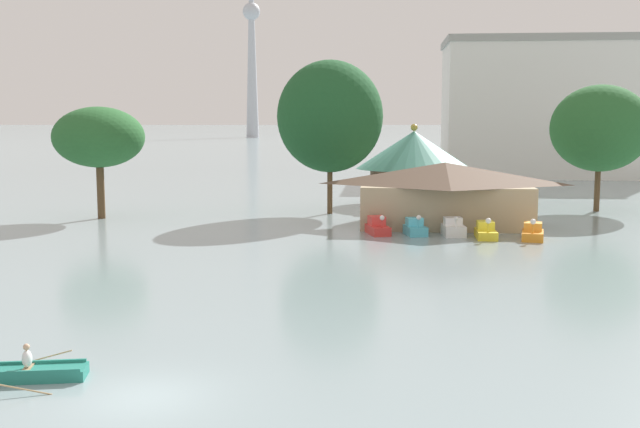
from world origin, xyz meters
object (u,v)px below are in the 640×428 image
object	(u,v)px
distant_broadcast_tower	(251,21)
green_roof_pavilion	(414,163)
pedal_boat_white	(453,228)
boathouse	(445,193)
pedal_boat_orange	(533,233)
shoreline_tree_mid	(330,116)
rowboat_with_rower	(35,372)
pedal_boat_yellow	(486,231)
shoreline_tree_tall_left	(99,137)
background_building_block	(548,108)
pedal_boat_red	(378,227)
shoreline_tree_right	(600,128)
pedal_boat_cyan	(415,228)

from	to	relation	value
distant_broadcast_tower	green_roof_pavilion	bearing A→B (deg)	-76.57
green_roof_pavilion	distant_broadcast_tower	bearing A→B (deg)	103.43
pedal_boat_white	boathouse	size ratio (longest dim) A/B	0.18
pedal_boat_white	pedal_boat_orange	xyz separation A→B (m)	(5.43, -1.41, -0.05)
pedal_boat_white	shoreline_tree_mid	size ratio (longest dim) A/B	0.19
rowboat_with_rower	pedal_boat_yellow	size ratio (longest dim) A/B	1.17
pedal_boat_orange	shoreline_tree_tall_left	bearing A→B (deg)	-92.37
pedal_boat_orange	background_building_block	world-z (taller)	background_building_block
pedal_boat_orange	distant_broadcast_tower	world-z (taller)	distant_broadcast_tower
rowboat_with_rower	pedal_boat_red	xyz separation A→B (m)	(10.95, 32.20, 0.30)
pedal_boat_red	boathouse	xyz separation A→B (m)	(5.25, 4.58, 2.14)
shoreline_tree_tall_left	pedal_boat_red	bearing A→B (deg)	-15.93
pedal_boat_red	shoreline_tree_tall_left	size ratio (longest dim) A/B	0.31
boathouse	shoreline_tree_right	distance (m)	19.10
pedal_boat_red	pedal_boat_cyan	distance (m)	2.77
pedal_boat_yellow	shoreline_tree_mid	size ratio (longest dim) A/B	0.21
boathouse	green_roof_pavilion	xyz separation A→B (m)	(-1.93, 14.83, 1.49)
green_roof_pavilion	pedal_boat_yellow	bearing A→B (deg)	-77.88
pedal_boat_cyan	shoreline_tree_tall_left	size ratio (longest dim) A/B	0.26
pedal_boat_white	shoreline_tree_tall_left	size ratio (longest dim) A/B	0.27
pedal_boat_red	boathouse	distance (m)	7.29
pedal_boat_cyan	green_roof_pavilion	distance (m)	19.97
pedal_boat_cyan	boathouse	xyz separation A→B (m)	(2.49, 4.79, 2.16)
rowboat_with_rower	shoreline_tree_right	world-z (taller)	shoreline_tree_right
rowboat_with_rower	pedal_boat_red	world-z (taller)	pedal_boat_red
pedal_boat_cyan	distant_broadcast_tower	bearing A→B (deg)	179.41
pedal_boat_white	boathouse	distance (m)	5.28
pedal_boat_white	shoreline_tree_tall_left	xyz separation A→B (m)	(-29.27, 7.01, 6.39)
pedal_boat_red	shoreline_tree_tall_left	distance (m)	25.50
boathouse	green_roof_pavilion	size ratio (longest dim) A/B	1.25
pedal_boat_yellow	background_building_block	world-z (taller)	background_building_block
pedal_boat_orange	boathouse	distance (m)	8.73
shoreline_tree_tall_left	shoreline_tree_right	world-z (taller)	shoreline_tree_right
pedal_boat_white	pedal_boat_yellow	size ratio (longest dim) A/B	0.87
pedal_boat_cyan	pedal_boat_orange	xyz separation A→B (m)	(8.21, -1.43, -0.03)
pedal_boat_orange	pedal_boat_red	bearing A→B (deg)	-87.26
pedal_boat_yellow	pedal_boat_orange	size ratio (longest dim) A/B	0.99
pedal_boat_white	green_roof_pavilion	distance (m)	20.10
boathouse	shoreline_tree_right	bearing A→B (deg)	36.62
pedal_boat_cyan	pedal_boat_orange	world-z (taller)	pedal_boat_orange
pedal_boat_white	shoreline_tree_tall_left	world-z (taller)	shoreline_tree_tall_left
pedal_boat_red	shoreline_tree_mid	distance (m)	14.99
boathouse	background_building_block	distance (m)	57.40
pedal_boat_cyan	pedal_boat_yellow	distance (m)	5.10
pedal_boat_cyan	shoreline_tree_mid	distance (m)	16.19
pedal_boat_yellow	boathouse	world-z (taller)	boathouse
pedal_boat_red	shoreline_tree_mid	xyz separation A→B (m)	(-4.42, 11.76, 8.18)
pedal_boat_red	green_roof_pavilion	world-z (taller)	green_roof_pavilion
pedal_boat_yellow	rowboat_with_rower	bearing A→B (deg)	-30.53
pedal_boat_cyan	shoreline_tree_mid	size ratio (longest dim) A/B	0.18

